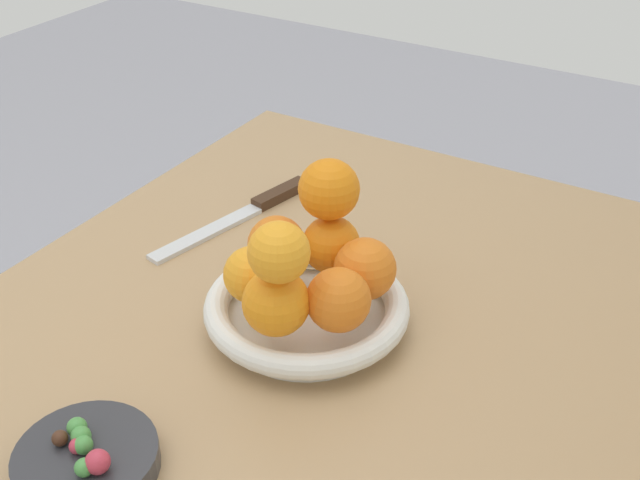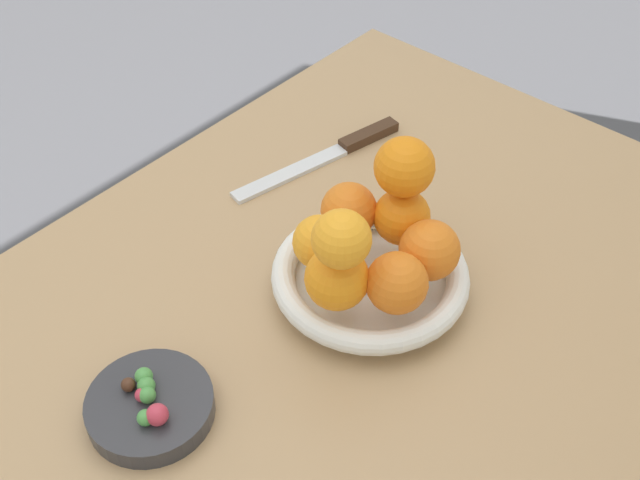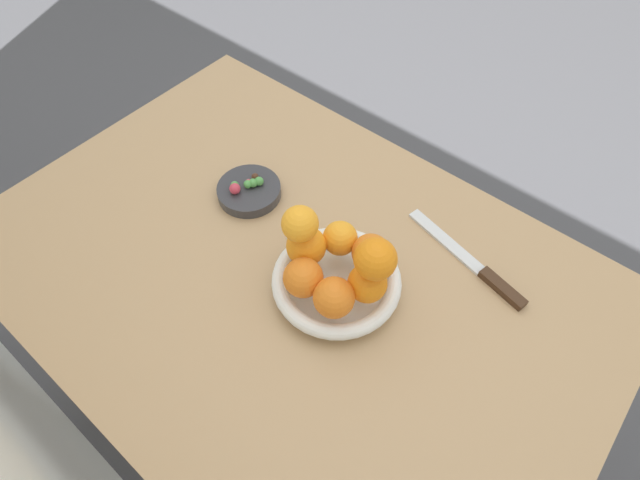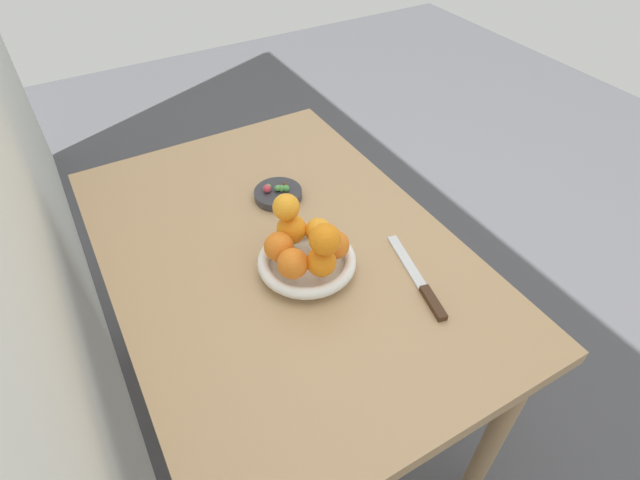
{
  "view_description": "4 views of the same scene",
  "coord_description": "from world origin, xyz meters",
  "views": [
    {
      "loc": [
        0.48,
        0.34,
        1.28
      ],
      "look_at": [
        -0.1,
        -0.01,
        0.85
      ],
      "focal_mm": 45.0,
      "sensor_mm": 36.0,
      "label": 1
    },
    {
      "loc": [
        0.4,
        0.34,
        1.4
      ],
      "look_at": [
        -0.05,
        -0.06,
        0.82
      ],
      "focal_mm": 45.0,
      "sensor_mm": 36.0,
      "label": 2
    },
    {
      "loc": [
        -0.35,
        0.34,
        1.47
      ],
      "look_at": [
        -0.06,
        -0.02,
        0.85
      ],
      "focal_mm": 28.0,
      "sensor_mm": 36.0,
      "label": 3
    },
    {
      "loc": [
        -0.77,
        0.34,
        1.54
      ],
      "look_at": [
        -0.1,
        -0.05,
        0.82
      ],
      "focal_mm": 28.0,
      "sensor_mm": 36.0,
      "label": 4
    }
  ],
  "objects": [
    {
      "name": "dining_table",
      "position": [
        0.0,
        0.0,
        0.65
      ],
      "size": [
        1.1,
        0.76,
        0.74
      ],
      "color": "tan",
      "rests_on": "ground_plane"
    },
    {
      "name": "candy_ball_0",
      "position": [
        0.17,
        -0.09,
        0.77
      ],
      "size": [
        0.02,
        0.02,
        0.02
      ],
      "primitive_type": "sphere",
      "color": "#4C9947",
      "rests_on": "candy_dish"
    },
    {
      "name": "knife",
      "position": [
        -0.25,
        -0.21,
        0.75
      ],
      "size": [
        0.26,
        0.08,
        0.01
      ],
      "color": "#3F2819",
      "rests_on": "dining_table"
    },
    {
      "name": "fruit_bowl",
      "position": [
        -0.09,
        -0.02,
        0.76
      ],
      "size": [
        0.22,
        0.22,
        0.04
      ],
      "color": "white",
      "rests_on": "dining_table"
    },
    {
      "name": "orange_6",
      "position": [
        -0.03,
        -0.01,
        0.88
      ],
      "size": [
        0.06,
        0.06,
        0.06
      ],
      "primitive_type": "sphere",
      "color": "orange",
      "rests_on": "orange_5"
    },
    {
      "name": "orange_5",
      "position": [
        -0.03,
        -0.02,
        0.81
      ],
      "size": [
        0.07,
        0.07,
        0.07
      ],
      "primitive_type": "sphere",
      "color": "orange",
      "rests_on": "fruit_bowl"
    },
    {
      "name": "candy_ball_4",
      "position": [
        0.17,
        -0.08,
        0.77
      ],
      "size": [
        0.02,
        0.02,
        0.02
      ],
      "primitive_type": "sphere",
      "color": "#4C9947",
      "rests_on": "candy_dish"
    },
    {
      "name": "orange_2",
      "position": [
        -0.15,
        -0.02,
        0.81
      ],
      "size": [
        0.06,
        0.06,
        0.06
      ],
      "primitive_type": "sphere",
      "color": "orange",
      "rests_on": "fruit_bowl"
    },
    {
      "name": "orange_1",
      "position": [
        -0.13,
        0.03,
        0.81
      ],
      "size": [
        0.07,
        0.07,
        0.07
      ],
      "primitive_type": "sphere",
      "color": "orange",
      "rests_on": "fruit_bowl"
    },
    {
      "name": "orange_0",
      "position": [
        -0.07,
        0.03,
        0.81
      ],
      "size": [
        0.06,
        0.06,
        0.06
      ],
      "primitive_type": "sphere",
      "color": "orange",
      "rests_on": "fruit_bowl"
    },
    {
      "name": "ground_plane",
      "position": [
        0.0,
        0.0,
        0.0
      ],
      "size": [
        6.0,
        6.0,
        0.0
      ],
      "primitive_type": "plane",
      "color": "#4C4C51"
    },
    {
      "name": "candy_ball_5",
      "position": [
        0.17,
        -0.08,
        0.77
      ],
      "size": [
        0.01,
        0.01,
        0.01
      ],
      "primitive_type": "sphere",
      "color": "#C6384C",
      "rests_on": "candy_dish"
    },
    {
      "name": "orange_4",
      "position": [
        -0.06,
        -0.07,
        0.81
      ],
      "size": [
        0.06,
        0.06,
        0.06
      ],
      "primitive_type": "sphere",
      "color": "orange",
      "rests_on": "fruit_bowl"
    },
    {
      "name": "candy_ball_6",
      "position": [
        0.18,
        -0.05,
        0.77
      ],
      "size": [
        0.02,
        0.02,
        0.02
      ],
      "primitive_type": "sphere",
      "color": "#C6384C",
      "rests_on": "candy_dish"
    },
    {
      "name": "orange_7",
      "position": [
        -0.15,
        -0.03,
        0.88
      ],
      "size": [
        0.07,
        0.07,
        0.07
      ],
      "primitive_type": "sphere",
      "color": "orange",
      "rests_on": "orange_2"
    },
    {
      "name": "candy_ball_1",
      "position": [
        0.19,
        -0.06,
        0.77
      ],
      "size": [
        0.02,
        0.02,
        0.02
      ],
      "primitive_type": "sphere",
      "color": "#4C9947",
      "rests_on": "candy_dish"
    },
    {
      "name": "orange_3",
      "position": [
        -0.12,
        -0.07,
        0.81
      ],
      "size": [
        0.06,
        0.06,
        0.06
      ],
      "primitive_type": "sphere",
      "color": "orange",
      "rests_on": "fruit_bowl"
    },
    {
      "name": "candy_dish",
      "position": [
        0.17,
        -0.08,
        0.75
      ],
      "size": [
        0.12,
        0.12,
        0.02
      ],
      "primitive_type": "cylinder",
      "color": "#333338",
      "rests_on": "dining_table"
    },
    {
      "name": "candy_ball_3",
      "position": [
        0.18,
        -0.1,
        0.77
      ],
      "size": [
        0.01,
        0.01,
        0.01
      ],
      "primitive_type": "sphere",
      "color": "#472819",
      "rests_on": "candy_dish"
    },
    {
      "name": "candy_ball_2",
      "position": [
        0.16,
        -0.1,
        0.77
      ],
      "size": [
        0.02,
        0.02,
        0.02
      ],
      "primitive_type": "sphere",
      "color": "#4C9947",
      "rests_on": "candy_dish"
    }
  ]
}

